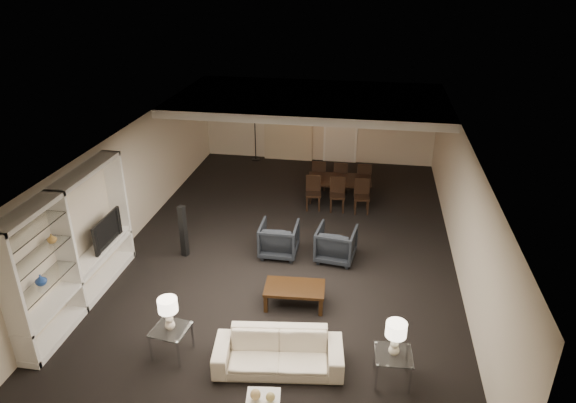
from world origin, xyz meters
The scene contains 34 objects.
floor centered at (0.00, 0.00, 0.00)m, with size 11.00×11.00×0.00m, color black.
ceiling centered at (0.00, 0.00, 2.50)m, with size 7.00×11.00×0.02m, color silver.
wall_back centered at (0.00, 5.50, 1.25)m, with size 7.00×0.02×2.50m, color beige.
wall_front centered at (0.00, -5.50, 1.25)m, with size 7.00×0.02×2.50m, color beige.
wall_left centered at (-3.50, 0.00, 1.25)m, with size 0.02×11.00×2.50m, color beige.
wall_right centered at (3.50, 0.00, 1.25)m, with size 0.02×11.00×2.50m, color beige.
ceiling_soffit centered at (0.00, 3.50, 2.40)m, with size 7.00×4.00×0.20m, color silver.
curtains centered at (-0.90, 5.42, 1.20)m, with size 1.50×0.12×2.40m, color beige.
door centered at (0.70, 5.47, 1.05)m, with size 0.90×0.05×2.10m, color silver.
painting centered at (2.10, 5.46, 1.55)m, with size 0.95×0.04×0.65m, color #142D38.
media_unit centered at (-3.31, -2.60, 1.18)m, with size 0.38×3.40×2.35m, color white, non-canonical shape.
pendant_light centered at (0.30, 3.50, 1.92)m, with size 0.52×0.52×0.24m, color #D8591E.
sofa centered at (0.46, -3.61, 0.29)m, with size 1.95×0.76×0.57m, color beige.
coffee_table centered at (0.46, -2.01, 0.19)m, with size 1.07×0.63×0.38m, color black, non-canonical shape.
armchair_left centered at (-0.14, -0.31, 0.36)m, with size 0.78×0.80×0.73m, color black.
armchair_right centered at (1.06, -0.31, 0.36)m, with size 0.78×0.80×0.73m, color black.
side_table_left centered at (-1.24, -3.61, 0.25)m, with size 0.54×0.54×0.50m, color white, non-canonical shape.
side_table_right centered at (2.16, -3.61, 0.25)m, with size 0.54×0.54×0.50m, color white, non-canonical shape.
table_lamp_left centered at (-1.24, -3.61, 0.78)m, with size 0.30×0.30×0.55m, color white, non-canonical shape.
table_lamp_right centered at (2.16, -3.61, 0.78)m, with size 0.30×0.30×0.55m, color beige, non-canonical shape.
gold_gourd_a centered at (0.36, -4.71, 0.52)m, with size 0.14×0.14×0.14m, color tan.
gold_gourd_b centered at (0.56, -4.71, 0.51)m, with size 0.13×0.13×0.13m, color tan.
television centered at (-3.28, -1.72, 1.04)m, with size 0.13×1.00×0.57m, color black.
vase_blue centered at (-3.31, -3.59, 1.15)m, with size 0.18×0.18×0.19m, color #224493.
vase_amber centered at (-3.31, -3.13, 1.64)m, with size 0.15×0.15×0.16m, color #AD7E39.
floor_speaker centered at (-2.09, -0.68, 0.57)m, with size 0.13×0.13×1.15m, color black.
dining_table centered at (0.90, 2.65, 0.28)m, with size 1.62×0.90×0.57m, color black.
chair_nl centered at (0.30, 2.00, 0.42)m, with size 0.39×0.39×0.84m, color black, non-canonical shape.
chair_nm centered at (0.90, 2.00, 0.42)m, with size 0.39×0.39×0.84m, color black, non-canonical shape.
chair_nr centered at (1.50, 2.00, 0.42)m, with size 0.39×0.39×0.84m, color black, non-canonical shape.
chair_fl centered at (0.30, 3.30, 0.42)m, with size 0.39×0.39×0.84m, color black, non-canonical shape.
chair_fm centered at (0.90, 3.30, 0.42)m, with size 0.39×0.39×0.84m, color black, non-canonical shape.
chair_fr centered at (1.50, 3.30, 0.42)m, with size 0.39×0.39×0.84m, color black, non-canonical shape.
floor_lamp centered at (-1.90, 5.20, 0.92)m, with size 0.27×0.27×1.85m, color black, non-canonical shape.
Camera 1 is at (1.61, -9.57, 5.66)m, focal length 32.00 mm.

